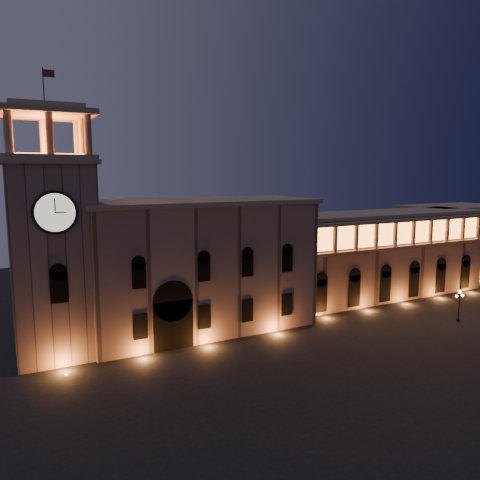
{
  "coord_description": "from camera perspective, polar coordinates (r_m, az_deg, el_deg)",
  "views": [
    {
      "loc": [
        -25.6,
        -35.53,
        21.03
      ],
      "look_at": [
        0.96,
        16.0,
        12.75
      ],
      "focal_mm": 35.0,
      "sensor_mm": 36.0,
      "label": 1
    }
  ],
  "objects": [
    {
      "name": "clock_tower",
      "position": [
        57.38,
        -21.86,
        -1.01
      ],
      "size": [
        9.8,
        9.8,
        32.4
      ],
      "color": "#846456",
      "rests_on": "ground"
    },
    {
      "name": "ground",
      "position": [
        48.58,
        8.04,
        -17.6
      ],
      "size": [
        160.0,
        160.0,
        0.0
      ],
      "primitive_type": "plane",
      "color": "black",
      "rests_on": "ground"
    },
    {
      "name": "secondary_building",
      "position": [
        107.15,
        24.41,
        -0.12
      ],
      "size": [
        20.0,
        12.0,
        14.0
      ],
      "primitive_type": "cube",
      "color": "#7F5F51",
      "rests_on": "ground"
    },
    {
      "name": "street_lamp_near",
      "position": [
        74.16,
        25.15,
        -6.95
      ],
      "size": [
        1.58,
        0.47,
        4.56
      ],
      "rotation": [
        0.0,
        0.0,
        -0.12
      ],
      "color": "black",
      "rests_on": "ground"
    },
    {
      "name": "government_building",
      "position": [
        63.29,
        -4.92,
        -3.07
      ],
      "size": [
        30.8,
        12.8,
        17.6
      ],
      "color": "#846456",
      "rests_on": "ground"
    },
    {
      "name": "colonnade_wing",
      "position": [
        83.91,
        16.6,
        -1.6
      ],
      "size": [
        40.6,
        11.5,
        14.5
      ],
      "color": "#7F5F51",
      "rests_on": "ground"
    }
  ]
}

